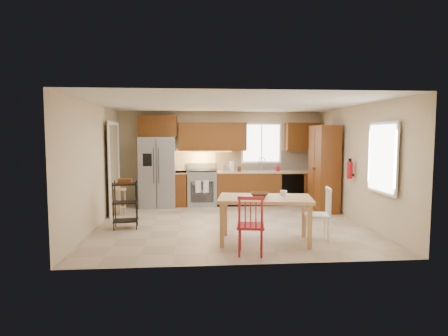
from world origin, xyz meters
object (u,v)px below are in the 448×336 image
soap_bottle (278,168)px  utility_cart (125,205)px  table_bowl (259,197)px  bar_stool (120,201)px  fire_extinguisher (350,170)px  refrigerator (158,172)px  chair_white (317,214)px  chair_red (251,225)px  dining_table (265,220)px  range_stove (202,188)px  pantry (324,168)px  table_jar (284,194)px

soap_bottle → utility_cart: soap_bottle is taller
table_bowl → bar_stool: bearing=138.6°
table_bowl → fire_extinguisher: bearing=34.0°
refrigerator → bar_stool: 1.40m
refrigerator → chair_white: 4.67m
fire_extinguisher → chair_red: (-2.51, -2.18, -0.63)m
dining_table → table_bowl: bearing=-170.6°
fire_extinguisher → refrigerator: bearing=155.5°
chair_red → table_bowl: bearing=78.3°
fire_extinguisher → chair_red: fire_extinguisher is taller
range_stove → fire_extinguisher: 3.83m
soap_bottle → dining_table: 3.67m
chair_red → chair_white: size_ratio=1.00×
pantry → table_bowl: pantry is taller
utility_cart → fire_extinguisher: bearing=-1.1°
range_stove → soap_bottle: bearing=-2.4°
soap_bottle → pantry: pantry is taller
chair_red → table_jar: 1.08m
pantry → chair_white: bearing=-111.9°
chair_red → table_jar: size_ratio=6.72×
refrigerator → soap_bottle: refrigerator is taller
chair_red → table_bowl: chair_red is taller
chair_white → utility_cart: size_ratio=0.99×
pantry → table_jar: pantry is taller
table_jar → bar_stool: table_jar is taller
range_stove → table_jar: (1.37, -3.46, 0.36)m
bar_stool → utility_cart: utility_cart is taller
table_bowl → utility_cart: 2.78m
refrigerator → table_bowl: (2.07, -3.50, -0.12)m
dining_table → bar_stool: bearing=149.0°
refrigerator → fire_extinguisher: size_ratio=5.06×
range_stove → pantry: 3.19m
range_stove → bar_stool: 2.22m
dining_table → chair_white: bearing=12.4°
pantry → chair_red: (-2.31, -3.23, -0.58)m
dining_table → bar_stool: size_ratio=2.55×
dining_table → chair_red: bearing=-108.9°
table_jar → utility_cart: 3.16m
chair_white → pantry: bearing=-12.5°
chair_red → table_bowl: 0.77m
utility_cart → table_bowl: bearing=-30.6°
chair_white → table_bowl: bearing=102.1°
utility_cart → dining_table: bearing=-29.8°
soap_bottle → fire_extinguisher: (1.15, -1.95, 0.10)m
table_jar → bar_stool: bearing=143.8°
refrigerator → table_bowl: refrigerator is taller
range_stove → pantry: size_ratio=0.44×
pantry → dining_table: size_ratio=1.31×
range_stove → utility_cart: size_ratio=0.97×
chair_white → utility_cart: (-3.55, 1.14, 0.01)m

